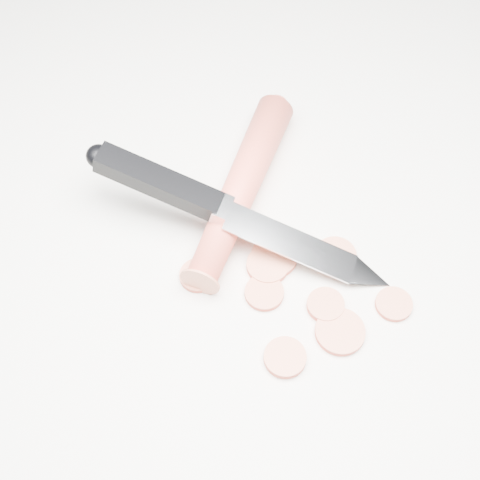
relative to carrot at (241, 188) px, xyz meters
name	(u,v)px	position (x,y,z in m)	size (l,w,h in m)	color
ground	(276,267)	(0.00, -0.07, -0.02)	(2.40, 2.40, 0.00)	white
carrot	(241,188)	(0.00, 0.00, 0.00)	(0.03, 0.03, 0.20)	#E74B39
carrot_slice_0	(264,293)	(-0.02, -0.10, -0.01)	(0.03, 0.03, 0.01)	#D56F4E
carrot_slice_1	(325,305)	(0.03, -0.12, -0.01)	(0.03, 0.03, 0.01)	#D56F4E
carrot_slice_2	(340,332)	(0.03, -0.15, -0.01)	(0.04, 0.04, 0.01)	#D56F4E
carrot_slice_3	(394,304)	(0.08, -0.14, -0.01)	(0.03, 0.03, 0.01)	#D56F4E
carrot_slice_4	(335,256)	(0.05, -0.08, -0.01)	(0.04, 0.04, 0.01)	#D56F4E
carrot_slice_5	(198,276)	(-0.06, -0.06, -0.01)	(0.03, 0.03, 0.01)	#D56F4E
carrot_slice_6	(285,358)	(-0.02, -0.15, -0.01)	(0.03, 0.03, 0.01)	#D56F4E
carrot_slice_7	(274,257)	(0.00, -0.07, -0.01)	(0.04, 0.04, 0.01)	#D56F4E
carrot_slice_8	(268,265)	(0.00, -0.07, -0.01)	(0.04, 0.04, 0.01)	#D56F4E
kitchen_knife	(240,215)	(-0.02, -0.04, 0.02)	(0.22, 0.20, 0.07)	silver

